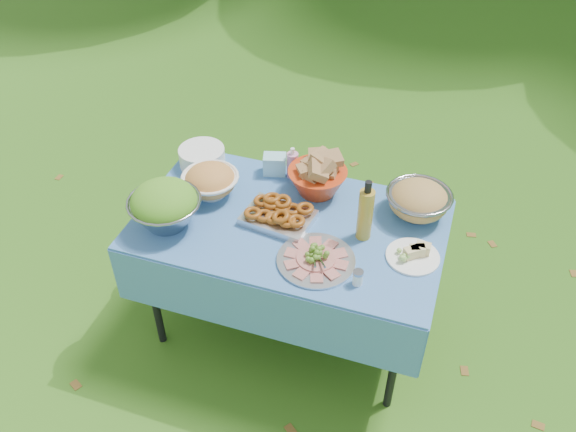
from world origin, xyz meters
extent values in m
plane|color=#16390A|center=(0.00, 0.00, 0.00)|extent=(80.00, 80.00, 0.00)
cube|color=#77B7E5|center=(0.00, 0.00, 0.38)|extent=(1.46, 0.86, 0.76)
cylinder|color=white|center=(-0.59, 0.30, 0.81)|extent=(0.28, 0.28, 0.10)
cube|color=#9EE4F7|center=(-0.20, 0.35, 0.81)|extent=(0.13, 0.11, 0.11)
cylinder|color=pink|center=(-0.10, 0.35, 0.85)|extent=(0.07, 0.07, 0.17)
cube|color=silver|center=(-0.05, 0.00, 0.80)|extent=(0.35, 0.27, 0.08)
cylinder|color=silver|center=(0.20, -0.21, 0.80)|extent=(0.47, 0.47, 0.08)
cylinder|color=#B5922B|center=(0.36, 0.02, 0.92)|extent=(0.09, 0.09, 0.32)
cylinder|color=white|center=(0.60, -0.05, 0.79)|extent=(0.28, 0.28, 0.07)
cylinder|color=white|center=(0.40, -0.28, 0.80)|extent=(0.05, 0.05, 0.07)
camera|label=1|loc=(0.69, -2.06, 2.69)|focal=38.00mm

